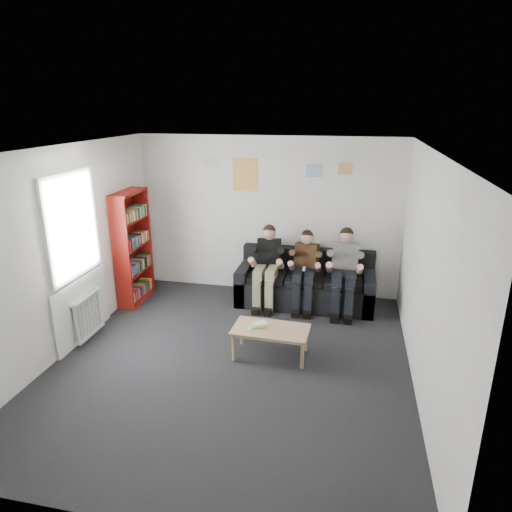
{
  "coord_description": "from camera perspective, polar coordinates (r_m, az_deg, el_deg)",
  "views": [
    {
      "loc": [
        1.38,
        -5.01,
        3.18
      ],
      "look_at": [
        0.04,
        1.3,
        1.03
      ],
      "focal_mm": 32.0,
      "sensor_mm": 36.0,
      "label": 1
    }
  ],
  "objects": [
    {
      "name": "coffee_table",
      "position": [
        6.05,
        1.84,
        -9.46
      ],
      "size": [
        0.99,
        0.54,
        0.4
      ],
      "rotation": [
        0.0,
        0.0,
        -0.04
      ],
      "color": "tan",
      "rests_on": "ground"
    },
    {
      "name": "poster_pink",
      "position": [
        7.56,
        11.08,
        10.68
      ],
      "size": [
        0.22,
        0.01,
        0.18
      ],
      "primitive_type": "cube",
      "color": "#B83967",
      "rests_on": "room_shell"
    },
    {
      "name": "radiator",
      "position": [
        6.9,
        -20.28,
        -6.98
      ],
      "size": [
        0.1,
        0.64,
        0.6
      ],
      "color": "white",
      "rests_on": "ground"
    },
    {
      "name": "person_right",
      "position": [
        7.33,
        10.97,
        -1.93
      ],
      "size": [
        0.41,
        0.87,
        1.34
      ],
      "rotation": [
        0.0,
        0.0,
        -0.01
      ],
      "color": "silver",
      "rests_on": "sofa"
    },
    {
      "name": "room_shell",
      "position": [
        5.51,
        -3.25,
        -0.97
      ],
      "size": [
        5.0,
        5.0,
        5.0
      ],
      "color": "black",
      "rests_on": "ground"
    },
    {
      "name": "poster_blue",
      "position": [
        7.59,
        7.22,
        10.52
      ],
      "size": [
        0.25,
        0.01,
        0.2
      ],
      "primitive_type": "cube",
      "color": "#4593EC",
      "rests_on": "room_shell"
    },
    {
      "name": "bookshelf",
      "position": [
        7.77,
        -15.11,
        1.01
      ],
      "size": [
        0.28,
        0.84,
        1.87
      ],
      "rotation": [
        0.0,
        0.0,
        0.04
      ],
      "color": "maroon",
      "rests_on": "ground"
    },
    {
      "name": "window",
      "position": [
        6.69,
        -21.45,
        -1.63
      ],
      "size": [
        0.05,
        1.3,
        2.36
      ],
      "color": "white",
      "rests_on": "room_shell"
    },
    {
      "name": "sofa",
      "position": [
        7.67,
        6.21,
        -3.62
      ],
      "size": [
        2.23,
        0.91,
        0.86
      ],
      "color": "black",
      "rests_on": "ground"
    },
    {
      "name": "game_cases",
      "position": [
        6.04,
        0.22,
        -8.72
      ],
      "size": [
        0.23,
        0.21,
        0.05
      ],
      "rotation": [
        0.0,
        0.0,
        0.35
      ],
      "color": "silver",
      "rests_on": "coffee_table"
    },
    {
      "name": "poster_sign",
      "position": [
        7.92,
        -5.72,
        11.63
      ],
      "size": [
        0.2,
        0.01,
        0.14
      ],
      "primitive_type": "cube",
      "color": "silver",
      "rests_on": "room_shell"
    },
    {
      "name": "person_left",
      "position": [
        7.44,
        1.37,
        -1.33
      ],
      "size": [
        0.4,
        0.85,
        1.32
      ],
      "rotation": [
        0.0,
        0.0,
        0.15
      ],
      "color": "black",
      "rests_on": "sofa"
    },
    {
      "name": "poster_large",
      "position": [
        7.79,
        -1.39,
        10.11
      ],
      "size": [
        0.42,
        0.01,
        0.55
      ],
      "primitive_type": "cube",
      "color": "#F0E155",
      "rests_on": "room_shell"
    },
    {
      "name": "person_middle",
      "position": [
        7.37,
        6.13,
        -1.8
      ],
      "size": [
        0.37,
        0.79,
        1.27
      ],
      "rotation": [
        0.0,
        0.0,
        -0.15
      ],
      "color": "#4C3219",
      "rests_on": "sofa"
    }
  ]
}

